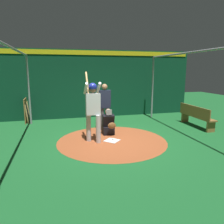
# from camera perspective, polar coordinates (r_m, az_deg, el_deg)

# --- Properties ---
(ground_plane) EXTENTS (25.91, 25.91, 0.00)m
(ground_plane) POSITION_cam_1_polar(r_m,az_deg,el_deg) (6.99, -0.00, -7.66)
(ground_plane) COLOR #195B28
(dirt_circle) EXTENTS (3.50, 3.50, 0.01)m
(dirt_circle) POSITION_cam_1_polar(r_m,az_deg,el_deg) (6.99, -0.00, -7.64)
(dirt_circle) COLOR #9E4C28
(dirt_circle) RESTS_ON ground
(home_plate) EXTENTS (0.59, 0.59, 0.01)m
(home_plate) POSITION_cam_1_polar(r_m,az_deg,el_deg) (6.99, -0.00, -7.57)
(home_plate) COLOR white
(home_plate) RESTS_ON dirt_circle
(batter) EXTENTS (0.68, 0.49, 2.19)m
(batter) POSITION_cam_1_polar(r_m,az_deg,el_deg) (6.67, -5.11, 1.55)
(batter) COLOR #BCBCC0
(batter) RESTS_ON ground
(catcher) EXTENTS (0.58, 0.40, 0.92)m
(catcher) POSITION_cam_1_polar(r_m,az_deg,el_deg) (7.59, -0.97, -3.32)
(catcher) COLOR black
(catcher) RESTS_ON ground
(umpire) EXTENTS (0.22, 0.49, 1.74)m
(umpire) POSITION_cam_1_polar(r_m,az_deg,el_deg) (8.06, -1.98, 2.07)
(umpire) COLOR #4C4C51
(umpire) RESTS_ON ground
(back_wall) EXTENTS (0.23, 9.91, 3.17)m
(back_wall) POSITION_cam_1_polar(r_m,az_deg,el_deg) (10.35, -5.30, 7.46)
(back_wall) COLOR #0C3D26
(back_wall) RESTS_ON ground
(cage_frame) EXTENTS (6.09, 5.61, 2.86)m
(cage_frame) POSITION_cam_1_polar(r_m,az_deg,el_deg) (6.62, -0.00, 9.36)
(cage_frame) COLOR gray
(cage_frame) RESTS_ON ground
(bat_rack) EXTENTS (1.18, 0.21, 1.05)m
(bat_rack) POSITION_cam_1_polar(r_m,az_deg,el_deg) (10.19, -21.63, 0.38)
(bat_rack) COLOR olive
(bat_rack) RESTS_ON ground
(bench) EXTENTS (1.89, 0.36, 0.85)m
(bench) POSITION_cam_1_polar(r_m,az_deg,el_deg) (9.21, 21.38, -0.92)
(bench) COLOR olive
(bench) RESTS_ON ground
(baseball_0) EXTENTS (0.07, 0.07, 0.07)m
(baseball_0) POSITION_cam_1_polar(r_m,az_deg,el_deg) (7.03, 0.21, -7.18)
(baseball_0) COLOR white
(baseball_0) RESTS_ON dirt_circle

